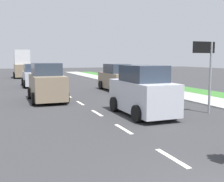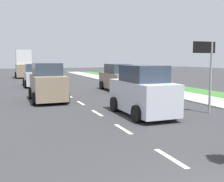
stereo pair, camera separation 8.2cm
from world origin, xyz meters
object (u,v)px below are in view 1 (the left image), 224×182
Objects in this scene: car_outgoing_ahead at (142,92)px; delivery_truck at (22,65)px; car_oncoming_second at (33,76)px; car_parked_far at (116,78)px; lane_direction_sign at (206,60)px; car_oncoming_lead at (47,83)px.

delivery_truck is at bearing 97.75° from car_outgoing_ahead.
car_parked_far is at bearing -44.85° from car_oncoming_second.
lane_direction_sign is 0.70× the size of delivery_truck.
car_oncoming_lead is at bearing 120.65° from car_outgoing_ahead.
delivery_truck is 20.74m from car_oncoming_lead.
car_oncoming_second is at bearing 89.67° from car_oncoming_lead.
delivery_truck is at bearing 109.06° from car_parked_far.
delivery_truck is 1.20× the size of car_outgoing_ahead.
delivery_truck is at bearing 103.25° from lane_direction_sign.
car_outgoing_ahead is 6.50m from car_oncoming_lead.
car_oncoming_lead is (-5.73, -3.36, 0.07)m from car_parked_far.
car_oncoming_second is (-5.68, 5.65, -0.03)m from car_parked_far.
lane_direction_sign reaches higher than car_oncoming_lead.
car_parked_far is at bearing 74.88° from car_outgoing_ahead.
car_oncoming_lead is (0.27, -20.73, -0.58)m from delivery_truck.
car_oncoming_second is 14.95m from car_outgoing_ahead.
car_outgoing_ahead reaches higher than car_parked_far.
lane_direction_sign is 3.20m from car_outgoing_ahead.
lane_direction_sign reaches higher than car_parked_far.
car_parked_far is 8.01m from car_oncoming_second.
delivery_truck reaches higher than car_outgoing_ahead.
car_outgoing_ahead reaches higher than car_oncoming_second.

